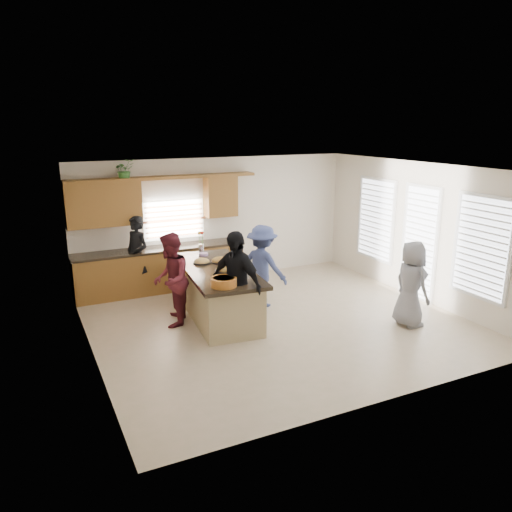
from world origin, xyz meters
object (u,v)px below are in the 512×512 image
salad_bowl (224,282)px  woman_left_back (137,256)px  woman_left_mid (171,280)px  woman_right_front (411,284)px  woman_left_front (236,284)px  island (218,294)px  woman_right_back (262,266)px

salad_bowl → woman_left_back: bearing=104.8°
woman_left_mid → woman_right_front: 4.28m
salad_bowl → woman_right_front: size_ratio=0.27×
salad_bowl → woman_left_mid: bearing=120.0°
salad_bowl → woman_left_back: woman_left_back is taller
woman_left_front → woman_right_front: size_ratio=1.18×
woman_left_back → woman_left_front: size_ratio=0.93×
island → woman_right_front: woman_right_front is taller
woman_right_back → island: bearing=66.1°
woman_left_front → salad_bowl: bearing=-89.4°
woman_left_mid → woman_left_front: 1.26m
woman_right_back → woman_left_back: bearing=18.0°
woman_left_mid → woman_right_front: bearing=86.5°
island → woman_right_front: bearing=-26.9°
salad_bowl → woman_right_back: size_ratio=0.26×
salad_bowl → woman_right_front: bearing=-14.8°
woman_left_front → woman_right_back: woman_left_front is taller
woman_left_back → woman_left_mid: 1.88m
salad_bowl → woman_right_back: (1.29, 1.17, -0.21)m
woman_left_back → woman_right_back: 2.69m
woman_left_mid → woman_left_front: bearing=66.1°
woman_left_front → woman_right_front: 3.13m
island → woman_left_mid: size_ratio=1.65×
woman_right_front → woman_left_back: bearing=48.6°
woman_left_back → woman_left_front: bearing=-5.1°
salad_bowl → woman_left_front: 0.31m
woman_left_back → woman_left_front: woman_left_front is taller
woman_left_back → woman_right_front: 5.50m
salad_bowl → woman_left_mid: 1.21m
woman_left_back → woman_left_mid: bearing=-20.2°
island → woman_left_mid: woman_left_mid is taller
woman_right_back → woman_right_front: woman_right_back is taller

